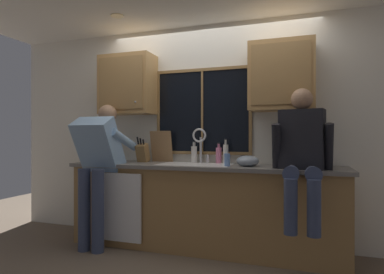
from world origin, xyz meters
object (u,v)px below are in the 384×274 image
(person_standing, at_px, (98,159))
(soap_dispenser, at_px, (227,159))
(bottle_tall_clear, at_px, (194,154))
(person_sitting_on_counter, at_px, (302,150))
(cutting_board, at_px, (161,146))
(bottle_amber_small, at_px, (226,153))
(mixing_bowl, at_px, (248,161))
(bottle_green_glass, at_px, (219,155))
(knife_block, at_px, (143,153))

(person_standing, bearing_deg, soap_dispenser, 9.01)
(bottle_tall_clear, bearing_deg, person_sitting_on_counter, -20.81)
(cutting_board, xyz_separation_m, bottle_amber_small, (0.80, -0.05, -0.07))
(person_sitting_on_counter, distance_m, bottle_tall_clear, 1.27)
(person_sitting_on_counter, bearing_deg, person_standing, -178.28)
(bottle_tall_clear, bearing_deg, soap_dispenser, -32.64)
(mixing_bowl, bearing_deg, bottle_amber_small, 143.32)
(cutting_board, bearing_deg, person_sitting_on_counter, -16.63)
(bottle_green_glass, distance_m, bottle_tall_clear, 0.29)
(bottle_tall_clear, bearing_deg, bottle_green_glass, 4.55)
(person_sitting_on_counter, distance_m, knife_block, 1.85)
(bottle_green_glass, bearing_deg, knife_block, -174.06)
(bottle_green_glass, height_order, bottle_tall_clear, bottle_tall_clear)
(bottle_green_glass, bearing_deg, mixing_bowl, -33.70)
(cutting_board, bearing_deg, knife_block, -152.61)
(soap_dispenser, bearing_deg, cutting_board, 159.91)
(soap_dispenser, height_order, bottle_amber_small, bottle_amber_small)
(cutting_board, relative_size, bottle_tall_clear, 1.51)
(person_standing, relative_size, person_sitting_on_counter, 1.26)
(bottle_tall_clear, relative_size, bottle_amber_small, 0.89)
(person_sitting_on_counter, bearing_deg, bottle_green_glass, 152.19)
(knife_block, xyz_separation_m, soap_dispenser, (1.08, -0.22, -0.04))
(soap_dispenser, bearing_deg, person_sitting_on_counter, -12.29)
(person_standing, relative_size, bottle_tall_clear, 6.32)
(person_standing, distance_m, soap_dispenser, 1.42)
(soap_dispenser, distance_m, bottle_green_glass, 0.36)
(soap_dispenser, xyz_separation_m, bottle_amber_small, (-0.08, 0.28, 0.05))
(person_sitting_on_counter, bearing_deg, cutting_board, 163.37)
(mixing_bowl, distance_m, bottle_green_glass, 0.44)
(mixing_bowl, bearing_deg, bottle_green_glass, 146.30)
(cutting_board, xyz_separation_m, soap_dispenser, (0.88, -0.32, -0.12))
(person_sitting_on_counter, relative_size, bottle_amber_small, 4.47)
(cutting_board, xyz_separation_m, bottle_tall_clear, (0.43, -0.03, -0.08))
(person_sitting_on_counter, bearing_deg, mixing_bowl, 156.70)
(person_sitting_on_counter, xyz_separation_m, soap_dispenser, (-0.73, 0.16, -0.11))
(mixing_bowl, bearing_deg, knife_block, 173.34)
(bottle_tall_clear, height_order, bottle_amber_small, bottle_amber_small)
(knife_block, bearing_deg, person_standing, -126.20)
(knife_block, relative_size, bottle_green_glass, 1.36)
(person_sitting_on_counter, xyz_separation_m, bottle_green_glass, (-0.90, 0.47, -0.09))
(person_sitting_on_counter, bearing_deg, soap_dispenser, 167.71)
(mixing_bowl, relative_size, bottle_green_glass, 0.99)
(knife_block, xyz_separation_m, bottle_tall_clear, (0.63, 0.07, -0.00))
(person_sitting_on_counter, height_order, cutting_board, person_sitting_on_counter)
(cutting_board, height_order, mixing_bowl, cutting_board)
(mixing_bowl, relative_size, bottle_amber_small, 0.83)
(cutting_board, relative_size, bottle_amber_small, 1.35)
(person_standing, xyz_separation_m, soap_dispenser, (1.40, 0.22, 0.02))
(mixing_bowl, height_order, bottle_amber_small, bottle_amber_small)
(cutting_board, bearing_deg, bottle_amber_small, -3.35)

